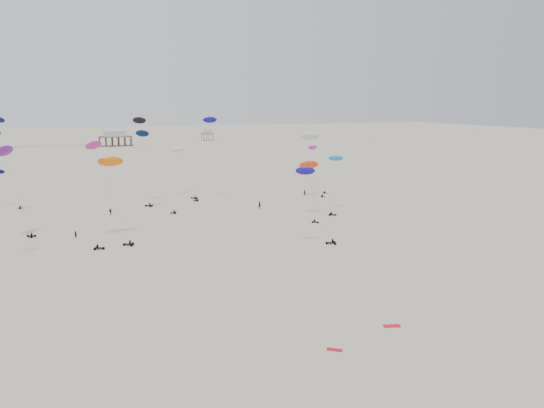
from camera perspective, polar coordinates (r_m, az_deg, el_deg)
name	(u,v)px	position (r m, az deg, el deg)	size (l,w,h in m)	color
ground_plane	(174,173)	(220.06, -10.55, 3.33)	(900.00, 900.00, 0.00)	beige
pavilion_main	(115,140)	(366.63, -16.50, 6.66)	(21.00, 13.00, 9.80)	brown
pavilion_small	(208,136)	(407.75, -6.94, 7.30)	(9.00, 7.00, 8.00)	brown
pier_fence	(30,147)	(366.37, -24.63, 5.58)	(80.20, 0.20, 1.50)	black
rig_1	(316,161)	(173.65, 4.77, 4.65)	(3.76, 13.53, 16.96)	black
rig_2	(315,197)	(106.14, 4.65, 0.76)	(7.86, 5.47, 15.73)	black
rig_3	(7,184)	(162.06, -26.66, 1.92)	(7.56, 10.50, 12.56)	black
rig_4	(310,148)	(131.08, 4.12, 6.06)	(5.66, 11.62, 21.52)	black
rig_5	(207,138)	(157.52, -7.03, 7.04)	(8.92, 6.82, 24.13)	black
rig_6	(335,174)	(139.58, 6.76, 3.18)	(8.13, 10.53, 15.46)	black
rig_7	(181,159)	(164.77, -9.78, 4.77)	(6.49, 13.24, 16.16)	black
rig_8	(102,168)	(113.57, -17.83, 3.67)	(8.80, 12.82, 21.36)	black
rig_9	(142,144)	(153.32, -13.81, 6.25)	(4.28, 12.15, 24.38)	black
rig_11	(109,175)	(115.54, -17.17, 2.99)	(7.82, 13.59, 18.67)	black
rig_12	(310,167)	(162.06, 4.07, 4.02)	(6.69, 6.34, 11.13)	black
rig_13	(150,152)	(143.29, -12.98, 5.42)	(9.06, 13.55, 22.17)	black
rig_14	(7,161)	(122.54, -26.60, 4.16)	(7.41, 6.17, 19.75)	black
spectator_0	(76,238)	(119.19, -20.34, -3.47)	(0.69, 0.48, 1.90)	black
spectator_1	(260,209)	(142.63, -1.31, -0.51)	(1.14, 0.66, 2.33)	black
spectator_2	(111,215)	(140.70, -16.97, -1.15)	(1.25, 0.67, 2.11)	black
spectator_3	(305,196)	(162.80, 3.53, 0.89)	(0.79, 0.55, 2.18)	black
grounded_kite_a	(392,326)	(71.05, 12.76, -12.70)	(2.20, 0.90, 0.08)	red
grounded_kite_b	(335,350)	(63.79, 6.75, -15.33)	(1.80, 0.70, 0.07)	red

